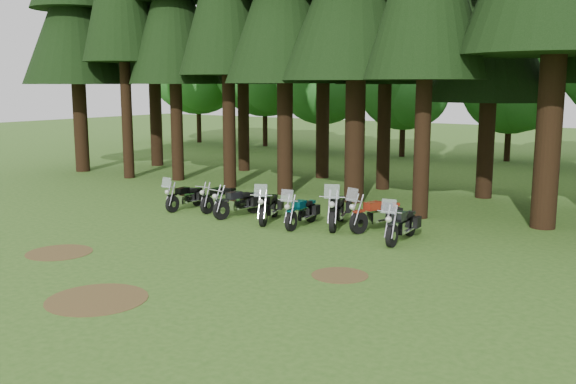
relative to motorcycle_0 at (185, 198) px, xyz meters
name	(u,v)px	position (x,y,z in m)	size (l,w,h in m)	color
ground	(189,253)	(4.39, -4.57, -0.44)	(120.00, 120.00, 0.00)	#30571A
decid_0	(199,67)	(-17.71, 20.70, 5.46)	(8.00, 7.78, 10.00)	black
decid_1	(267,67)	(-11.59, 21.20, 5.39)	(7.91, 7.69, 9.88)	black
decid_2	(325,78)	(-6.04, 20.21, 4.52)	(6.72, 6.53, 8.40)	black
decid_3	(407,85)	(-0.32, 20.56, 4.07)	(6.12, 5.95, 7.65)	black
decid_4	(515,88)	(5.97, 21.76, 3.93)	(5.93, 5.76, 7.41)	black
dirt_patch_0	(59,252)	(1.39, -6.57, -0.43)	(1.80, 1.80, 0.01)	#4C3D1E
dirt_patch_1	(340,275)	(8.89, -4.07, -0.43)	(1.40, 1.40, 0.01)	#4C3D1E
dirt_patch_2	(97,299)	(5.39, -8.57, -0.43)	(2.20, 2.20, 0.01)	#4C3D1E
motorcycle_0	(185,198)	(0.00, 0.00, 0.00)	(0.39, 2.09, 1.31)	black
motorcycle_1	(220,199)	(1.21, 0.55, 0.00)	(0.32, 2.12, 0.86)	black
motorcycle_2	(238,204)	(2.44, 0.08, 0.02)	(0.51, 2.20, 0.90)	black
motorcycle_3	(269,207)	(3.83, -0.01, 0.04)	(1.12, 2.23, 1.45)	black
motorcycle_4	(301,213)	(5.16, -0.03, 0.02)	(0.55, 2.20, 1.38)	black
motorcycle_5	(337,211)	(6.15, 0.59, 0.09)	(1.21, 2.45, 1.59)	black
motorcycle_6	(377,215)	(7.44, 0.86, 0.05)	(0.98, 2.31, 1.47)	black
motorcycle_7	(401,226)	(8.71, -0.07, 0.04)	(0.49, 2.29, 1.44)	black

